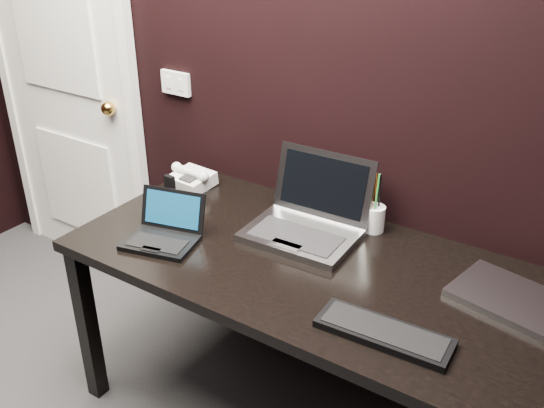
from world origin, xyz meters
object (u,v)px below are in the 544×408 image
Objects in this scene: door at (64,76)px; desk_phone at (192,178)px; desk at (312,280)px; closed_laptop at (511,298)px; mobile_phone at (169,190)px; netbook at (164,233)px; silver_laptop at (307,221)px; ext_keyboard at (384,333)px; pen_cup at (374,217)px.

desk_phone is at bearing -8.96° from door.
door reaches higher than desk.
closed_laptop is 3.93× the size of mobile_phone.
netbook is 0.45m from desk_phone.
desk is 4.52× the size of closed_laptop.
netbook is at bearing -140.63° from silver_laptop.
door is at bearing 163.40° from ext_keyboard.
ext_keyboard reaches higher than closed_laptop.
closed_laptop is at bearing -3.80° from desk_phone.
ext_keyboard is 4.09× the size of mobile_phone.
door is 2.30m from closed_laptop.
mobile_phone is at bearing -174.56° from silver_laptop.
door is 1.00m from mobile_phone.
ext_keyboard is at bearing -31.75° from desk.
silver_laptop reaches higher than pen_cup.
desk is at bearing -167.26° from closed_laptop.
silver_laptop reaches higher than desk_phone.
desk is at bearing -104.65° from pen_cup.
mobile_phone is (0.92, -0.28, -0.27)m from door.
pen_cup is at bearing 14.76° from mobile_phone.
ext_keyboard is 1.14m from mobile_phone.
pen_cup is (0.81, 0.08, 0.02)m from desk_phone.
closed_laptop is 1.83× the size of desk_phone.
desk is 4.34× the size of ext_keyboard.
pen_cup is (0.20, 0.16, 0.00)m from silver_laptop.
ext_keyboard is (2.01, -0.60, -0.29)m from door.
mobile_phone is (-0.73, 0.10, 0.11)m from desk.
pen_cup reaches higher than ext_keyboard.
silver_laptop is 1.75× the size of pen_cup.
mobile_phone is at bearing -16.88° from door.
door is 9.26× the size of pen_cup.
desk is 7.36× the size of pen_cup.
netbook is at bearing -51.30° from mobile_phone.
desk is 0.64m from closed_laptop.
ext_keyboard is 1.70× the size of pen_cup.
desk_phone is at bearing 176.20° from closed_laptop.
desk_phone is at bearing 173.07° from silver_laptop.
silver_laptop is (0.40, 0.33, 0.02)m from netbook.
door is 1.26× the size of desk.
closed_laptop is 1.35m from mobile_phone.
silver_laptop is 0.62m from mobile_phone.
closed_laptop is at bearing 1.85° from mobile_phone.
closed_laptop is (0.26, 0.36, -0.00)m from ext_keyboard.
door is at bearing 154.20° from netbook.
door reaches higher than netbook.
desk_phone reaches higher than ext_keyboard.
silver_laptop is 0.61m from desk_phone.
desk_phone is at bearing 87.42° from mobile_phone.
silver_laptop reaches higher than ext_keyboard.
closed_laptop is (0.73, -0.02, -0.04)m from silver_laptop.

